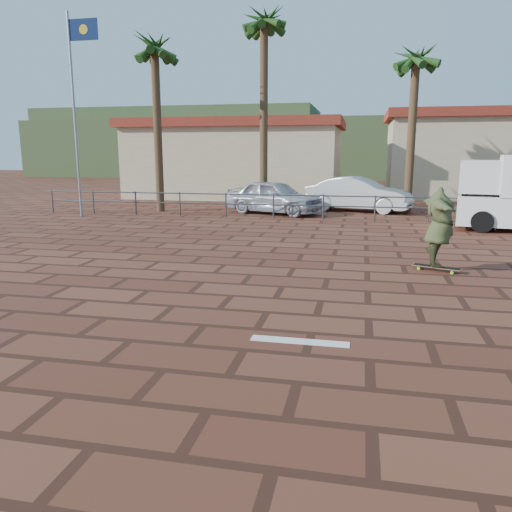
{
  "coord_description": "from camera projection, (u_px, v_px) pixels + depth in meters",
  "views": [
    {
      "loc": [
        1.47,
        -7.86,
        2.63
      ],
      "look_at": [
        -0.34,
        0.74,
        0.8
      ],
      "focal_mm": 35.0,
      "sensor_mm": 36.0,
      "label": 1
    }
  ],
  "objects": [
    {
      "name": "car_silver",
      "position": [
        274.0,
        197.0,
        21.72
      ],
      "size": [
        4.64,
        3.16,
        1.47
      ],
      "primitive_type": "imported",
      "rotation": [
        0.0,
        0.0,
        1.2
      ],
      "color": "#B2B3B9",
      "rests_on": "ground"
    },
    {
      "name": "palm_far_left",
      "position": [
        155.0,
        53.0,
        21.42
      ],
      "size": [
        2.4,
        2.4,
        8.25
      ],
      "color": "brown",
      "rests_on": "ground"
    },
    {
      "name": "paint_stripe",
      "position": [
        300.0,
        341.0,
        7.07
      ],
      "size": [
        1.4,
        0.22,
        0.01
      ],
      "primitive_type": "cube",
      "color": "white",
      "rests_on": "ground"
    },
    {
      "name": "hill_front",
      "position": [
        350.0,
        149.0,
        55.64
      ],
      "size": [
        70.0,
        18.0,
        6.0
      ],
      "primitive_type": "cube",
      "color": "#384C28",
      "rests_on": "ground"
    },
    {
      "name": "palm_left",
      "position": [
        264.0,
        28.0,
        21.72
      ],
      "size": [
        2.4,
        2.4,
        9.45
      ],
      "color": "brown",
      "rests_on": "ground"
    },
    {
      "name": "car_white",
      "position": [
        359.0,
        194.0,
        22.58
      ],
      "size": [
        4.93,
        2.79,
        1.54
      ],
      "primitive_type": "imported",
      "rotation": [
        0.0,
        0.0,
        1.31
      ],
      "color": "silver",
      "rests_on": "ground"
    },
    {
      "name": "street_sign",
      "position": [
        499.0,
        188.0,
        16.78
      ],
      "size": [
        0.42,
        0.08,
        2.08
      ],
      "rotation": [
        0.0,
        0.0,
        0.11
      ],
      "color": "gray",
      "rests_on": "ground"
    },
    {
      "name": "ground",
      "position": [
        267.0,
        312.0,
        8.36
      ],
      "size": [
        120.0,
        120.0,
        0.0
      ],
      "primitive_type": "plane",
      "color": "brown",
      "rests_on": "ground"
    },
    {
      "name": "guardrail",
      "position": [
        323.0,
        203.0,
        19.72
      ],
      "size": [
        24.06,
        0.06,
        1.0
      ],
      "color": "#47494F",
      "rests_on": "ground"
    },
    {
      "name": "building_west",
      "position": [
        237.0,
        158.0,
        30.19
      ],
      "size": [
        12.6,
        7.6,
        4.5
      ],
      "color": "beige",
      "rests_on": "ground"
    },
    {
      "name": "building_east",
      "position": [
        477.0,
        154.0,
        29.21
      ],
      "size": [
        10.6,
        6.6,
        5.0
      ],
      "color": "beige",
      "rests_on": "ground"
    },
    {
      "name": "palm_center",
      "position": [
        416.0,
        63.0,
        21.21
      ],
      "size": [
        2.4,
        2.4,
        7.75
      ],
      "color": "brown",
      "rests_on": "ground"
    },
    {
      "name": "flagpole",
      "position": [
        76.0,
        101.0,
        19.95
      ],
      "size": [
        1.3,
        0.1,
        8.0
      ],
      "color": "gray",
      "rests_on": "ground"
    },
    {
      "name": "longboard",
      "position": [
        436.0,
        267.0,
        11.26
      ],
      "size": [
        1.07,
        0.63,
        0.1
      ],
      "rotation": [
        0.0,
        0.0,
        -0.4
      ],
      "color": "olive",
      "rests_on": "ground"
    },
    {
      "name": "hill_back",
      "position": [
        182.0,
        142.0,
        65.65
      ],
      "size": [
        35.0,
        14.0,
        8.0
      ],
      "primitive_type": "cube",
      "color": "#384C28",
      "rests_on": "ground"
    },
    {
      "name": "skateboarder",
      "position": [
        439.0,
        227.0,
        11.07
      ],
      "size": [
        0.81,
        2.24,
        1.79
      ],
      "primitive_type": "imported",
      "rotation": [
        0.0,
        0.0,
        1.67
      ],
      "color": "#404826",
      "rests_on": "longboard"
    }
  ]
}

